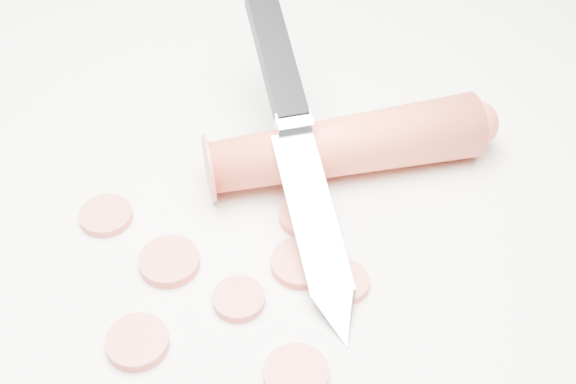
% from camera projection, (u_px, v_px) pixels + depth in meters
% --- Properties ---
extents(ground, '(2.40, 2.40, 0.00)m').
position_uv_depth(ground, '(284.00, 207.00, 0.52)').
color(ground, white).
rests_on(ground, ground).
extents(carrot, '(0.17, 0.14, 0.04)m').
position_uv_depth(carrot, '(345.00, 146.00, 0.53)').
color(carrot, '#DC482C').
rests_on(carrot, ground).
extents(carrot_slice_0, '(0.03, 0.03, 0.01)m').
position_uv_depth(carrot_slice_0, '(106.00, 216.00, 0.51)').
color(carrot_slice_0, '#CF5D45').
rests_on(carrot_slice_0, ground).
extents(carrot_slice_1, '(0.03, 0.03, 0.01)m').
position_uv_depth(carrot_slice_1, '(167.00, 262.00, 0.49)').
color(carrot_slice_1, '#CF5D45').
rests_on(carrot_slice_1, ground).
extents(carrot_slice_2, '(0.03, 0.03, 0.01)m').
position_uv_depth(carrot_slice_2, '(343.00, 282.00, 0.48)').
color(carrot_slice_2, '#CF5D45').
rests_on(carrot_slice_2, ground).
extents(carrot_slice_3, '(0.04, 0.04, 0.01)m').
position_uv_depth(carrot_slice_3, '(296.00, 374.00, 0.43)').
color(carrot_slice_3, '#CF5D45').
rests_on(carrot_slice_3, ground).
extents(carrot_slice_4, '(0.03, 0.03, 0.01)m').
position_uv_depth(carrot_slice_4, '(305.00, 216.00, 0.51)').
color(carrot_slice_4, '#CF5D45').
rests_on(carrot_slice_4, ground).
extents(carrot_slice_5, '(0.04, 0.04, 0.01)m').
position_uv_depth(carrot_slice_5, '(169.00, 262.00, 0.49)').
color(carrot_slice_5, '#CF5D45').
rests_on(carrot_slice_5, ground).
extents(carrot_slice_6, '(0.04, 0.04, 0.01)m').
position_uv_depth(carrot_slice_6, '(137.00, 342.00, 0.45)').
color(carrot_slice_6, '#CF5D45').
rests_on(carrot_slice_6, ground).
extents(carrot_slice_7, '(0.03, 0.03, 0.01)m').
position_uv_depth(carrot_slice_7, '(239.00, 299.00, 0.47)').
color(carrot_slice_7, '#CF5D45').
rests_on(carrot_slice_7, ground).
extents(carrot_slice_8, '(0.04, 0.04, 0.01)m').
position_uv_depth(carrot_slice_8, '(301.00, 263.00, 0.49)').
color(carrot_slice_8, '#CF5D45').
rests_on(carrot_slice_8, ground).
extents(kitchen_knife, '(0.17, 0.22, 0.09)m').
position_uv_depth(kitchen_knife, '(299.00, 141.00, 0.50)').
color(kitchen_knife, silver).
rests_on(kitchen_knife, ground).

